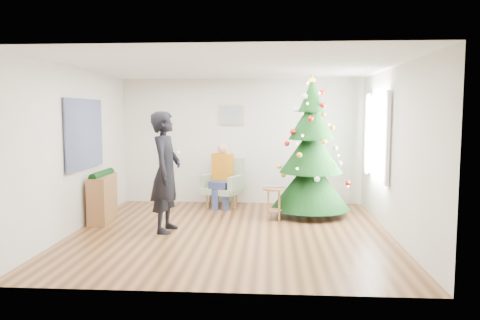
# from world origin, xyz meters

# --- Properties ---
(floor) EXTENTS (5.00, 5.00, 0.00)m
(floor) POSITION_xyz_m (0.00, 0.00, 0.00)
(floor) COLOR brown
(floor) RESTS_ON ground
(ceiling) EXTENTS (5.00, 5.00, 0.00)m
(ceiling) POSITION_xyz_m (0.00, 0.00, 2.60)
(ceiling) COLOR white
(ceiling) RESTS_ON wall_back
(wall_back) EXTENTS (5.00, 0.00, 5.00)m
(wall_back) POSITION_xyz_m (0.00, 2.50, 1.30)
(wall_back) COLOR silver
(wall_back) RESTS_ON floor
(wall_front) EXTENTS (5.00, 0.00, 5.00)m
(wall_front) POSITION_xyz_m (0.00, -2.50, 1.30)
(wall_front) COLOR silver
(wall_front) RESTS_ON floor
(wall_left) EXTENTS (0.00, 5.00, 5.00)m
(wall_left) POSITION_xyz_m (-2.50, 0.00, 1.30)
(wall_left) COLOR silver
(wall_left) RESTS_ON floor
(wall_right) EXTENTS (0.00, 5.00, 5.00)m
(wall_right) POSITION_xyz_m (2.50, 0.00, 1.30)
(wall_right) COLOR silver
(wall_right) RESTS_ON floor
(window_panel) EXTENTS (0.04, 1.30, 1.40)m
(window_panel) POSITION_xyz_m (2.47, 1.00, 1.50)
(window_panel) COLOR white
(window_panel) RESTS_ON wall_right
(curtains) EXTENTS (0.05, 1.75, 1.50)m
(curtains) POSITION_xyz_m (2.44, 1.00, 1.50)
(curtains) COLOR white
(curtains) RESTS_ON wall_right
(christmas_tree) EXTENTS (1.44, 1.44, 2.60)m
(christmas_tree) POSITION_xyz_m (1.36, 1.35, 1.17)
(christmas_tree) COLOR #3F2816
(christmas_tree) RESTS_ON floor
(stool) EXTENTS (0.39, 0.39, 0.58)m
(stool) POSITION_xyz_m (0.68, 0.92, 0.30)
(stool) COLOR brown
(stool) RESTS_ON floor
(laptop) EXTENTS (0.33, 0.21, 0.03)m
(laptop) POSITION_xyz_m (0.68, 0.92, 0.60)
(laptop) COLOR silver
(laptop) RESTS_ON stool
(armchair) EXTENTS (0.88, 0.86, 0.98)m
(armchair) POSITION_xyz_m (-0.33, 2.06, 0.36)
(armchair) COLOR #90A485
(armchair) RESTS_ON floor
(seated_person) EXTENTS (0.51, 0.65, 1.28)m
(seated_person) POSITION_xyz_m (-0.36, 2.01, 0.66)
(seated_person) COLOR navy
(seated_person) RESTS_ON armchair
(standing_man) EXTENTS (0.51, 0.73, 1.92)m
(standing_man) POSITION_xyz_m (-1.04, 0.02, 0.96)
(standing_man) COLOR black
(standing_man) RESTS_ON floor
(game_controller) EXTENTS (0.05, 0.13, 0.04)m
(game_controller) POSITION_xyz_m (-0.84, -0.01, 1.28)
(game_controller) COLOR white
(game_controller) RESTS_ON standing_man
(console) EXTENTS (0.41, 1.03, 0.80)m
(console) POSITION_xyz_m (-2.33, 0.68, 0.40)
(console) COLOR brown
(console) RESTS_ON floor
(garland) EXTENTS (0.14, 0.90, 0.14)m
(garland) POSITION_xyz_m (-2.33, 0.68, 0.82)
(garland) COLOR black
(garland) RESTS_ON console
(tapestry) EXTENTS (0.03, 1.50, 1.15)m
(tapestry) POSITION_xyz_m (-2.46, 0.30, 1.55)
(tapestry) COLOR black
(tapestry) RESTS_ON wall_left
(framed_picture) EXTENTS (0.52, 0.05, 0.42)m
(framed_picture) POSITION_xyz_m (-0.20, 2.46, 1.85)
(framed_picture) COLOR tan
(framed_picture) RESTS_ON wall_back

